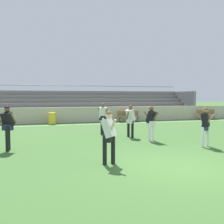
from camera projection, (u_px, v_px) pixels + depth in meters
ground_plane at (179, 166)px, 7.36m from camera, size 160.00×160.00×0.00m
field_line_sideline at (97, 124)px, 18.54m from camera, size 44.00×0.12×0.01m
sideline_wall at (93, 115)px, 19.95m from camera, size 48.00×0.16×1.21m
bleacher_stand at (42, 104)px, 21.53m from camera, size 28.00×4.23×3.14m
bench_near_wall_gap at (129, 115)px, 20.14m from camera, size 1.80×0.40×0.90m
bench_near_bin at (206, 113)px, 22.12m from camera, size 1.80×0.40×0.90m
trash_bin at (52, 118)px, 18.43m from camera, size 0.54×0.54×0.86m
spectator_seated at (129, 113)px, 20.02m from camera, size 0.36×0.42×1.21m
player_dark_dropping_back at (151, 120)px, 11.47m from camera, size 0.51×0.68×1.62m
player_white_challenging at (130, 118)px, 12.47m from camera, size 0.61×0.54×1.64m
player_white_wide_right at (103, 116)px, 13.47m from camera, size 0.46×0.60×1.69m
player_white_wide_left at (109, 133)px, 7.49m from camera, size 0.54×0.61×1.62m
player_dark_deep_cover at (205, 124)px, 10.12m from camera, size 0.49×0.73×1.61m
player_dark_pressing_high at (7, 124)px, 9.42m from camera, size 0.65×0.52×1.70m
soccer_ball at (111, 139)px, 11.36m from camera, size 0.22×0.22×0.22m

